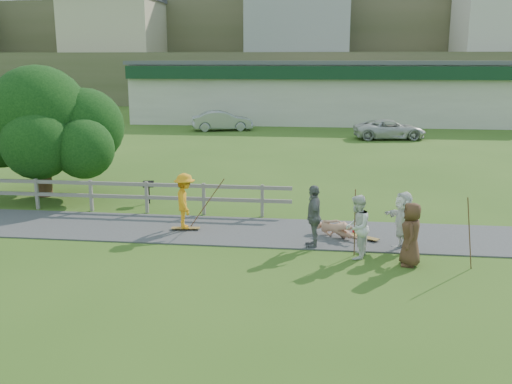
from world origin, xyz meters
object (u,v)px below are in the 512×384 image
at_px(skater_rider, 185,204).
at_px(spectator_b, 314,217).
at_px(spectator_d, 403,221).
at_px(car_white, 390,129).
at_px(tree, 41,137).
at_px(spectator_c, 411,234).
at_px(bbq, 149,192).
at_px(spectator_a, 357,227).
at_px(car_silver, 222,121).
at_px(skater_fallen, 336,229).

xyz_separation_m(skater_rider, spectator_b, (3.95, -1.09, 0.04)).
bearing_deg(spectator_d, spectator_b, -105.89).
bearing_deg(car_white, tree, 132.36).
relative_size(spectator_c, spectator_d, 0.99).
bearing_deg(car_white, spectator_d, 166.61).
distance_m(spectator_c, tree, 14.43).
relative_size(tree, bbq, 7.33).
bearing_deg(spectator_a, spectator_c, 86.10).
distance_m(spectator_a, spectator_c, 1.40).
height_order(skater_rider, bbq, skater_rider).
relative_size(spectator_a, car_white, 0.36).
height_order(skater_rider, car_silver, skater_rider).
distance_m(skater_rider, spectator_b, 4.10).
relative_size(skater_rider, spectator_a, 1.00).
distance_m(tree, bbq, 4.79).
bearing_deg(bbq, spectator_a, -46.92).
distance_m(skater_rider, skater_fallen, 4.65).
height_order(skater_fallen, car_silver, car_silver).
bearing_deg(skater_fallen, spectator_a, -129.95).
relative_size(car_white, tree, 0.77).
height_order(spectator_a, car_white, spectator_a).
xyz_separation_m(spectator_b, bbq, (-6.14, 4.32, -0.48)).
height_order(skater_fallen, spectator_d, spectator_d).
distance_m(skater_fallen, bbq, 7.59).
bearing_deg(tree, car_white, 50.87).
xyz_separation_m(skater_fallen, spectator_c, (1.84, -2.07, 0.55)).
height_order(skater_fallen, car_white, car_white).
height_order(spectator_c, tree, tree).
xyz_separation_m(spectator_a, spectator_b, (-1.16, 0.73, 0.04)).
bearing_deg(car_white, skater_fallen, 161.94).
height_order(skater_fallen, spectator_b, spectator_b).
bearing_deg(car_silver, car_white, -121.79).
bearing_deg(spectator_b, car_silver, -168.87).
height_order(skater_rider, spectator_a, spectator_a).
relative_size(spectator_a, car_silver, 0.38).
height_order(skater_fallen, tree, tree).
bearing_deg(skater_rider, spectator_a, -128.20).
distance_m(skater_rider, car_white, 23.75).
xyz_separation_m(skater_fallen, car_silver, (-8.18, 25.66, 0.45)).
height_order(spectator_d, car_white, spectator_d).
distance_m(spectator_d, bbq, 9.60).
distance_m(spectator_d, car_silver, 28.38).
relative_size(skater_fallen, spectator_b, 0.87).
bearing_deg(car_white, skater_rider, 150.85).
bearing_deg(spectator_a, skater_fallen, -150.40).
distance_m(car_silver, car_white, 12.39).
xyz_separation_m(skater_fallen, bbq, (-6.79, 3.38, 0.13)).
height_order(spectator_b, tree, tree).
relative_size(spectator_b, bbq, 2.16).
relative_size(spectator_a, tree, 0.28).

